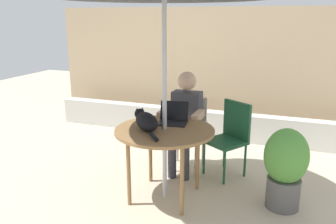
{
  "coord_description": "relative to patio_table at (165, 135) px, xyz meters",
  "views": [
    {
      "loc": [
        1.17,
        -3.1,
        1.84
      ],
      "look_at": [
        0.0,
        0.1,
        0.9
      ],
      "focal_mm": 37.27,
      "sensor_mm": 36.0,
      "label": 1
    }
  ],
  "objects": [
    {
      "name": "planter_wall_low",
      "position": [
        0.0,
        2.0,
        -0.48
      ],
      "size": [
        5.23,
        0.2,
        0.42
      ],
      "primitive_type": "cube",
      "color": "beige",
      "rests_on": "ground"
    },
    {
      "name": "potted_plant_near_fence",
      "position": [
        1.17,
        0.2,
        -0.24
      ],
      "size": [
        0.42,
        0.42,
        0.82
      ],
      "color": "#595654",
      "rests_on": "ground"
    },
    {
      "name": "cat",
      "position": [
        -0.17,
        -0.07,
        0.15
      ],
      "size": [
        0.45,
        0.53,
        0.17
      ],
      "color": "black",
      "rests_on": "patio_table"
    },
    {
      "name": "fence_back",
      "position": [
        0.0,
        2.56,
        0.31
      ],
      "size": [
        5.81,
        0.08,
        1.99
      ],
      "primitive_type": "cube",
      "color": "tan",
      "rests_on": "ground"
    },
    {
      "name": "person_seated",
      "position": [
        0.0,
        0.69,
        -0.0
      ],
      "size": [
        0.48,
        0.48,
        1.22
      ],
      "color": "#3F3F47",
      "rests_on": "ground"
    },
    {
      "name": "chair_empty",
      "position": [
        0.53,
        0.8,
        -0.17
      ],
      "size": [
        0.55,
        0.55,
        0.88
      ],
      "color": "#194C2D",
      "rests_on": "ground"
    },
    {
      "name": "chair_occupied",
      "position": [
        0.0,
        0.84,
        -0.17
      ],
      "size": [
        0.4,
        0.4,
        0.88
      ],
      "color": "#B2A899",
      "rests_on": "ground"
    },
    {
      "name": "laptop",
      "position": [
        0.01,
        0.25,
        0.13
      ],
      "size": [
        0.33,
        0.29,
        0.21
      ],
      "color": "black",
      "rests_on": "patio_table"
    },
    {
      "name": "ground_plane",
      "position": [
        0.0,
        0.0,
        -0.68
      ],
      "size": [
        14.0,
        14.0,
        0.0
      ],
      "primitive_type": "plane",
      "color": "#BCAD93"
    },
    {
      "name": "patio_table",
      "position": [
        0.0,
        0.0,
        0.0
      ],
      "size": [
        1.0,
        1.0,
        0.75
      ],
      "color": "olive",
      "rests_on": "ground"
    }
  ]
}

